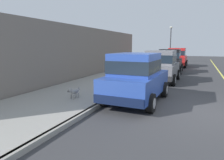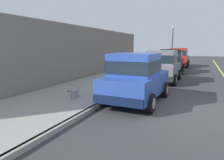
% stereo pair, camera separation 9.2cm
% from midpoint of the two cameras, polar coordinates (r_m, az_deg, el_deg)
% --- Properties ---
extents(ground_plane, '(80.00, 80.00, 0.00)m').
position_cam_midpoint_polar(ground_plane, '(7.42, 21.94, -8.11)').
color(ground_plane, '#38383A').
extents(curb, '(0.16, 64.00, 0.14)m').
position_cam_midpoint_polar(curb, '(8.07, -1.46, -5.49)').
color(curb, gray).
rests_on(curb, ground).
extents(sidewalk, '(3.60, 64.00, 0.14)m').
position_cam_midpoint_polar(sidewalk, '(8.94, -12.05, -4.21)').
color(sidewalk, '#99968E').
rests_on(sidewalk, ground).
extents(car_blue_hatchback, '(2.05, 3.85, 1.88)m').
position_cam_midpoint_polar(car_blue_hatchback, '(7.89, 6.35, 0.83)').
color(car_blue_hatchback, '#28479E').
rests_on(car_blue_hatchback, ground).
extents(car_grey_hatchback, '(1.98, 3.81, 1.88)m').
position_cam_midpoint_polar(car_grey_hatchback, '(12.70, 13.29, 3.90)').
color(car_grey_hatchback, slate).
rests_on(car_grey_hatchback, ground).
extents(car_black_hatchback, '(2.04, 3.85, 1.88)m').
position_cam_midpoint_polar(car_black_hatchback, '(17.34, 15.60, 5.23)').
color(car_black_hatchback, black).
rests_on(car_black_hatchback, ground).
extents(car_red_sedan, '(2.08, 4.62, 1.92)m').
position_cam_midpoint_polar(car_red_sedan, '(22.51, 17.43, 6.06)').
color(car_red_sedan, red).
rests_on(car_red_sedan, ground).
extents(dog_grey, '(0.24, 0.76, 0.49)m').
position_cam_midpoint_polar(dog_grey, '(8.04, -10.89, -3.08)').
color(dog_grey, '#999691').
rests_on(dog_grey, sidewalk).
extents(fire_hydrant, '(0.34, 0.24, 0.72)m').
position_cam_midpoint_polar(fire_hydrant, '(10.90, 2.96, 0.61)').
color(fire_hydrant, red).
rests_on(fire_hydrant, sidewalk).
extents(street_lamp, '(0.36, 0.36, 4.42)m').
position_cam_midpoint_polar(street_lamp, '(27.79, 15.82, 10.67)').
color(street_lamp, '#2D2D33').
rests_on(street_lamp, sidewalk).
extents(building_facade, '(0.50, 20.00, 3.36)m').
position_cam_midpoint_polar(building_facade, '(13.73, -8.41, 7.40)').
color(building_facade, slate).
rests_on(building_facade, ground).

